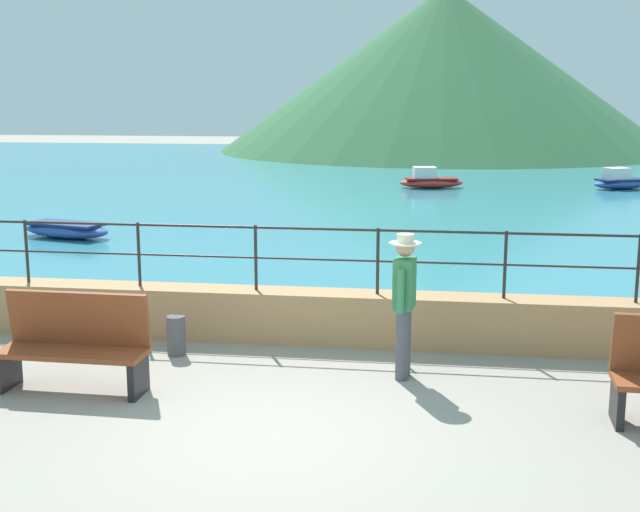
{
  "coord_description": "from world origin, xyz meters",
  "views": [
    {
      "loc": [
        1.62,
        -7.56,
        3.32
      ],
      "look_at": [
        -0.02,
        3.7,
        1.1
      ],
      "focal_mm": 46.0,
      "sensor_mm": 36.0,
      "label": 1
    }
  ],
  "objects_px": {
    "bollard": "(176,335)",
    "boat_3": "(66,229)",
    "person_walking": "(404,298)",
    "bench_main": "(75,342)",
    "boat_2": "(621,181)",
    "boat_6": "(430,180)"
  },
  "relations": [
    {
      "from": "person_walking",
      "to": "boat_2",
      "type": "distance_m",
      "value": 22.15
    },
    {
      "from": "bench_main",
      "to": "bollard",
      "type": "relative_size",
      "value": 3.29
    },
    {
      "from": "bollard",
      "to": "boat_2",
      "type": "xyz_separation_m",
      "value": [
        9.79,
        20.61,
        0.07
      ]
    },
    {
      "from": "bollard",
      "to": "person_walking",
      "type": "bearing_deg",
      "value": -8.75
    },
    {
      "from": "bench_main",
      "to": "boat_6",
      "type": "height_order",
      "value": "bench_main"
    },
    {
      "from": "bollard",
      "to": "boat_3",
      "type": "relative_size",
      "value": 0.21
    },
    {
      "from": "boat_2",
      "to": "bench_main",
      "type": "bearing_deg",
      "value": -115.57
    },
    {
      "from": "bollard",
      "to": "bench_main",
      "type": "bearing_deg",
      "value": -118.01
    },
    {
      "from": "person_walking",
      "to": "bollard",
      "type": "xyz_separation_m",
      "value": [
        -2.97,
        0.46,
        -0.72
      ]
    },
    {
      "from": "person_walking",
      "to": "bollard",
      "type": "relative_size",
      "value": 3.37
    },
    {
      "from": "bench_main",
      "to": "boat_2",
      "type": "height_order",
      "value": "bench_main"
    },
    {
      "from": "boat_2",
      "to": "boat_6",
      "type": "distance_m",
      "value": 6.81
    },
    {
      "from": "boat_2",
      "to": "person_walking",
      "type": "bearing_deg",
      "value": -107.94
    },
    {
      "from": "boat_3",
      "to": "boat_6",
      "type": "bearing_deg",
      "value": 55.22
    },
    {
      "from": "boat_6",
      "to": "bollard",
      "type": "bearing_deg",
      "value": -98.57
    },
    {
      "from": "bench_main",
      "to": "boat_2",
      "type": "xyz_separation_m",
      "value": [
        10.53,
        22.0,
        -0.23
      ]
    },
    {
      "from": "bench_main",
      "to": "boat_3",
      "type": "relative_size",
      "value": 0.7
    },
    {
      "from": "boat_2",
      "to": "boat_6",
      "type": "bearing_deg",
      "value": -174.44
    },
    {
      "from": "person_walking",
      "to": "boat_6",
      "type": "bearing_deg",
      "value": 89.89
    },
    {
      "from": "person_walking",
      "to": "bollard",
      "type": "distance_m",
      "value": 3.09
    },
    {
      "from": "person_walking",
      "to": "boat_2",
      "type": "bearing_deg",
      "value": 72.06
    },
    {
      "from": "bollard",
      "to": "boat_6",
      "type": "xyz_separation_m",
      "value": [
        3.01,
        19.95,
        0.07
      ]
    }
  ]
}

